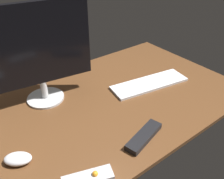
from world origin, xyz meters
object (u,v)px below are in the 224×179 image
object	(u,v)px
media_remote	(88,178)
tv_remote	(144,136)
keyboard	(149,83)
monitor	(37,50)
computer_mouse	(18,159)

from	to	relation	value
media_remote	tv_remote	xyz separation A→B (cm)	(28.46, 2.95, 0.15)
tv_remote	media_remote	bearing A→B (deg)	170.79
media_remote	tv_remote	world-z (taller)	media_remote
keyboard	tv_remote	xyz separation A→B (cm)	(-30.95, -28.13, 0.57)
monitor	media_remote	bearing A→B (deg)	-90.68
keyboard	computer_mouse	xyz separation A→B (cm)	(-75.48, -9.30, 1.13)
tv_remote	computer_mouse	bearing A→B (deg)	141.95
monitor	tv_remote	distance (cm)	59.57
keyboard	computer_mouse	distance (cm)	76.06
keyboard	media_remote	distance (cm)	67.05
keyboard	media_remote	xyz separation A→B (cm)	(-59.41, -31.08, 0.43)
computer_mouse	media_remote	distance (cm)	27.07
monitor	media_remote	world-z (taller)	monitor
computer_mouse	media_remote	world-z (taller)	computer_mouse
monitor	tv_remote	world-z (taller)	monitor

